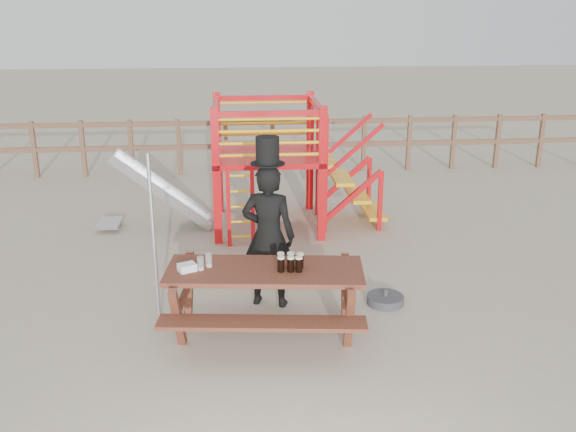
% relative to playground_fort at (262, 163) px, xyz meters
% --- Properties ---
extents(ground, '(60.00, 60.00, 0.00)m').
position_rel_playground_fort_xyz_m(ground, '(-0.12, -3.58, -1.07)').
color(ground, tan).
rests_on(ground, ground).
extents(back_fence, '(15.09, 0.09, 1.20)m').
position_rel_playground_fort_xyz_m(back_fence, '(-0.12, 3.42, -0.34)').
color(back_fence, brown).
rests_on(back_fence, ground).
extents(playground_fort, '(4.71, 1.84, 2.10)m').
position_rel_playground_fort_xyz_m(playground_fort, '(0.00, 0.00, 0.00)').
color(playground_fort, red).
rests_on(playground_fort, ground).
extents(picnic_table, '(2.27, 1.68, 0.82)m').
position_rel_playground_fort_xyz_m(picnic_table, '(-0.15, -3.76, -0.55)').
color(picnic_table, brown).
rests_on(picnic_table, ground).
extents(man_with_hat, '(0.74, 0.59, 2.10)m').
position_rel_playground_fort_xyz_m(man_with_hat, '(-0.06, -2.94, -0.13)').
color(man_with_hat, black).
rests_on(man_with_hat, ground).
extents(metal_pole, '(0.04, 0.04, 2.04)m').
position_rel_playground_fort_xyz_m(metal_pole, '(-1.36, -3.40, -0.05)').
color(metal_pole, '#B2B2B7').
rests_on(metal_pole, ground).
extents(parasol_base, '(0.46, 0.46, 0.19)m').
position_rel_playground_fort_xyz_m(parasol_base, '(1.37, -3.07, -1.02)').
color(parasol_base, '#39393E').
rests_on(parasol_base, ground).
extents(paper_bag, '(0.22, 0.20, 0.08)m').
position_rel_playground_fort_xyz_m(paper_bag, '(-0.98, -3.74, -0.21)').
color(paper_bag, white).
rests_on(paper_bag, picnic_table).
extents(stout_pints, '(0.29, 0.20, 0.17)m').
position_rel_playground_fort_xyz_m(stout_pints, '(0.12, -3.80, -0.16)').
color(stout_pints, black).
rests_on(stout_pints, picnic_table).
extents(empty_glasses, '(0.16, 0.15, 0.15)m').
position_rel_playground_fort_xyz_m(empty_glasses, '(-0.79, -3.69, -0.18)').
color(empty_glasses, silver).
rests_on(empty_glasses, picnic_table).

